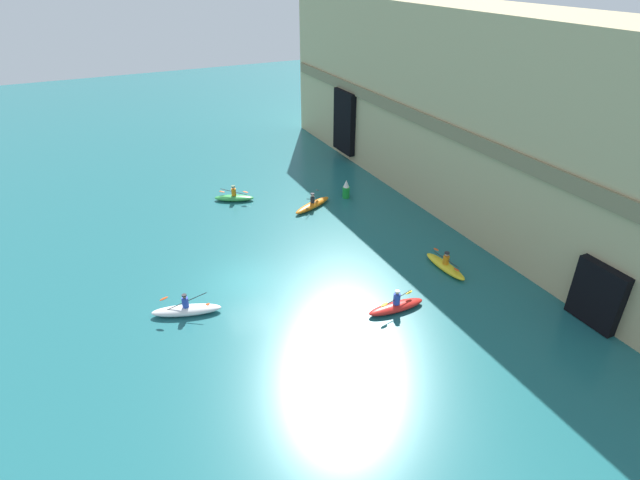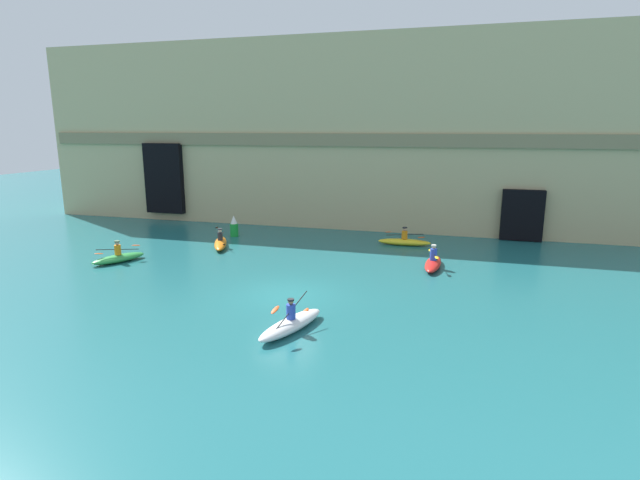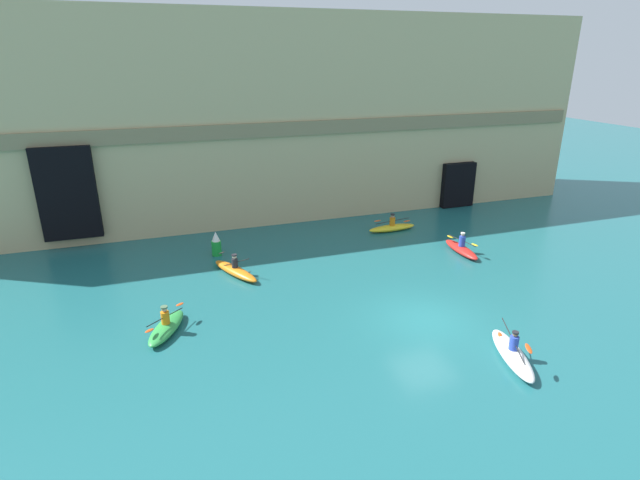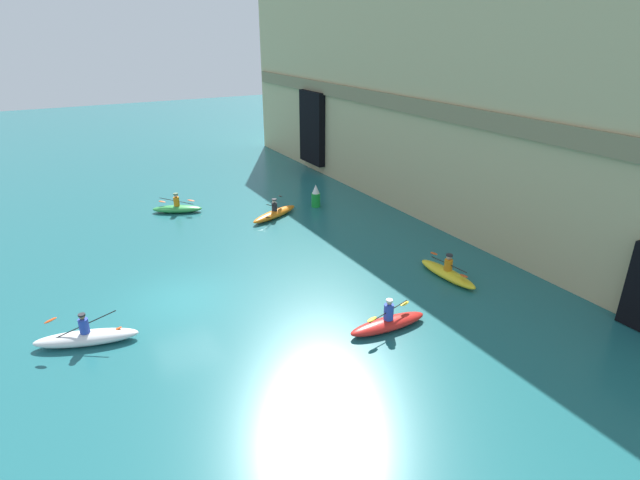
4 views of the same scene
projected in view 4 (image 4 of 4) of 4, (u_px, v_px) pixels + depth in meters
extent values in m
plane|color=#1E6066|center=(181.00, 299.00, 19.80)|extent=(120.00, 120.00, 0.00)
cube|color=tan|center=(476.00, 98.00, 26.95)|extent=(43.97, 6.56, 12.90)
cube|color=#847555|center=(428.00, 109.00, 25.59)|extent=(43.09, 0.24, 0.85)
cube|color=black|center=(313.00, 128.00, 36.57)|extent=(3.06, 0.70, 5.19)
ellipsoid|color=orange|center=(275.00, 214.00, 28.32)|extent=(2.06, 3.43, 0.41)
cylinder|color=#232328|center=(274.00, 207.00, 28.15)|extent=(0.31, 0.31, 0.46)
sphere|color=beige|center=(274.00, 201.00, 28.01)|extent=(0.22, 0.22, 0.22)
cylinder|color=#232328|center=(274.00, 199.00, 27.98)|extent=(0.28, 0.28, 0.06)
cylinder|color=black|center=(274.00, 206.00, 28.14)|extent=(1.22, 1.45, 0.85)
ellipsoid|color=black|center=(268.00, 217.00, 27.58)|extent=(0.41, 0.44, 0.22)
ellipsoid|color=black|center=(280.00, 196.00, 28.70)|extent=(0.41, 0.44, 0.22)
ellipsoid|color=green|center=(177.00, 209.00, 29.12)|extent=(1.99, 2.92, 0.40)
cylinder|color=orange|center=(176.00, 201.00, 28.94)|extent=(0.33, 0.33, 0.52)
sphere|color=tan|center=(176.00, 195.00, 28.79)|extent=(0.22, 0.22, 0.22)
cylinder|color=#4C6B4C|center=(176.00, 194.00, 28.76)|extent=(0.28, 0.28, 0.06)
cylinder|color=black|center=(176.00, 201.00, 28.93)|extent=(1.43, 1.59, 0.27)
ellipsoid|color=#D84C19|center=(162.00, 202.00, 29.16)|extent=(0.43, 0.45, 0.10)
ellipsoid|color=#D84C19|center=(191.00, 200.00, 28.70)|extent=(0.43, 0.45, 0.10)
ellipsoid|color=red|center=(388.00, 324.00, 17.79)|extent=(0.87, 3.09, 0.41)
cylinder|color=#2D47B7|center=(389.00, 312.00, 17.60)|extent=(0.35, 0.35, 0.58)
sphere|color=tan|center=(389.00, 302.00, 17.45)|extent=(0.19, 0.19, 0.19)
cylinder|color=silver|center=(389.00, 300.00, 17.42)|extent=(0.24, 0.24, 0.06)
cylinder|color=black|center=(389.00, 311.00, 17.59)|extent=(0.51, 1.97, 0.13)
ellipsoid|color=yellow|center=(372.00, 319.00, 17.02)|extent=(0.28, 0.47, 0.07)
ellipsoid|color=yellow|center=(405.00, 304.00, 18.16)|extent=(0.28, 0.47, 0.07)
ellipsoid|color=white|center=(87.00, 338.00, 16.96)|extent=(1.79, 3.48, 0.44)
cylinder|color=#2D47B7|center=(84.00, 326.00, 16.77)|extent=(0.32, 0.32, 0.52)
sphere|color=#9E704C|center=(82.00, 317.00, 16.63)|extent=(0.19, 0.19, 0.19)
cylinder|color=#232328|center=(82.00, 315.00, 16.60)|extent=(0.24, 0.24, 0.06)
cylinder|color=black|center=(84.00, 325.00, 16.76)|extent=(0.52, 2.11, 0.82)
ellipsoid|color=#D84C19|center=(50.00, 320.00, 16.38)|extent=(0.27, 0.46, 0.20)
ellipsoid|color=#D84C19|center=(116.00, 330.00, 17.14)|extent=(0.27, 0.46, 0.20)
ellipsoid|color=yellow|center=(447.00, 274.00, 21.43)|extent=(3.17, 0.84, 0.39)
cylinder|color=orange|center=(448.00, 265.00, 21.26)|extent=(0.35, 0.35, 0.48)
sphere|color=tan|center=(449.00, 257.00, 21.12)|extent=(0.23, 0.23, 0.23)
cylinder|color=#232328|center=(449.00, 255.00, 21.09)|extent=(0.29, 0.29, 0.06)
cylinder|color=black|center=(448.00, 264.00, 21.25)|extent=(2.24, 0.16, 0.25)
ellipsoid|color=#D84C19|center=(434.00, 253.00, 22.04)|extent=(0.45, 0.20, 0.09)
ellipsoid|color=#D84C19|center=(464.00, 276.00, 20.46)|extent=(0.45, 0.20, 0.09)
cylinder|color=green|center=(316.00, 200.00, 29.95)|extent=(0.53, 0.53, 0.83)
cone|color=white|center=(316.00, 189.00, 29.68)|extent=(0.45, 0.45, 0.54)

